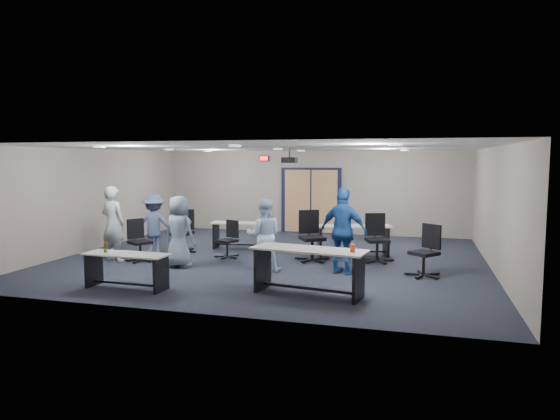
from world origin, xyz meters
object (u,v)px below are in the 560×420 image
(chair_back_c, at_px, (312,236))
(person_plaid, at_px, (179,232))
(chair_loose_right, at_px, (424,251))
(person_lightblue, at_px, (264,235))
(chair_back_d, at_px, (377,238))
(person_gray, at_px, (113,224))
(table_back_left, at_px, (244,231))
(person_navy, at_px, (344,231))
(chair_loose_left, at_px, (140,241))
(chair_back_a, at_px, (182,231))
(table_back_right, at_px, (353,235))
(person_back, at_px, (154,226))
(table_front_left, at_px, (126,264))
(chair_back_b, at_px, (227,239))
(table_front_right, at_px, (309,263))

(chair_back_c, bearing_deg, person_plaid, 175.67)
(chair_loose_right, xyz_separation_m, person_lightblue, (-3.34, -0.37, 0.25))
(chair_back_d, distance_m, person_gray, 6.26)
(person_gray, relative_size, person_plaid, 1.12)
(table_back_left, height_order, person_navy, person_navy)
(chair_loose_left, bearing_deg, chair_back_c, -42.06)
(chair_back_a, relative_size, person_plaid, 0.69)
(table_back_right, relative_size, chair_back_a, 1.78)
(person_plaid, bearing_deg, chair_back_a, -53.22)
(chair_back_a, height_order, chair_back_c, chair_back_c)
(chair_loose_right, xyz_separation_m, person_plaid, (-5.30, -0.50, 0.26))
(chair_loose_left, relative_size, person_back, 0.64)
(table_front_left, distance_m, table_back_left, 4.66)
(chair_back_b, bearing_deg, table_front_left, -80.88)
(table_back_right, xyz_separation_m, chair_back_c, (-0.85, -0.94, 0.08))
(person_lightblue, relative_size, person_navy, 0.86)
(chair_back_b, distance_m, chair_loose_right, 4.71)
(table_back_left, xyz_separation_m, chair_back_c, (2.17, -1.20, 0.12))
(person_lightblue, height_order, person_back, same)
(chair_back_d, bearing_deg, person_back, 169.98)
(person_gray, bearing_deg, person_lightblue, -171.88)
(chair_back_c, height_order, person_navy, person_navy)
(table_back_right, bearing_deg, person_gray, -174.14)
(chair_back_b, xyz_separation_m, person_navy, (3.01, -0.96, 0.46))
(chair_loose_right, bearing_deg, person_back, -143.97)
(table_back_right, distance_m, chair_back_d, 0.92)
(table_back_right, distance_m, person_plaid, 4.32)
(chair_back_c, relative_size, person_lightblue, 0.77)
(table_front_right, bearing_deg, table_front_left, -163.07)
(table_back_right, xyz_separation_m, chair_back_d, (0.65, -0.64, 0.05))
(table_front_left, height_order, table_back_right, table_front_left)
(chair_back_d, distance_m, chair_loose_left, 5.61)
(table_front_right, relative_size, table_back_right, 1.08)
(chair_back_d, bearing_deg, chair_back_a, 162.18)
(table_back_left, bearing_deg, table_front_left, -105.21)
(table_front_right, relative_size, person_gray, 1.19)
(table_back_right, bearing_deg, person_navy, -104.84)
(chair_loose_right, xyz_separation_m, person_navy, (-1.64, -0.19, 0.37))
(table_front_right, xyz_separation_m, chair_loose_right, (1.99, 1.98, -0.03))
(table_back_right, distance_m, person_navy, 2.10)
(chair_back_c, height_order, person_lightblue, person_lightblue)
(table_front_left, xyz_separation_m, table_back_right, (3.68, 4.35, 0.06))
(table_front_right, xyz_separation_m, chair_back_b, (-2.66, 2.75, -0.12))
(table_front_left, xyz_separation_m, chair_back_a, (-0.66, 3.59, 0.10))
(chair_back_b, xyz_separation_m, chair_loose_right, (4.65, -0.77, 0.08))
(person_gray, bearing_deg, table_front_left, 137.17)
(table_front_right, bearing_deg, chair_back_d, 82.33)
(table_front_right, height_order, chair_back_a, chair_back_a)
(person_gray, bearing_deg, chair_back_a, -117.25)
(table_back_right, height_order, chair_back_a, chair_back_a)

